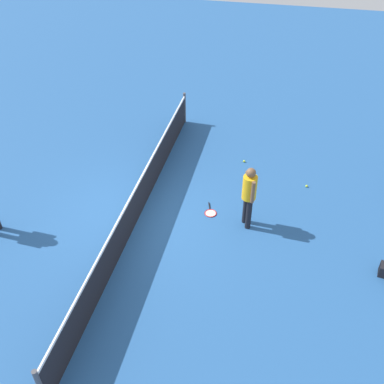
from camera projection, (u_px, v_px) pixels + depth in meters
name	position (u px, v px, depth m)	size (l,w,h in m)	color
ground_plane	(139.00, 216.00, 11.35)	(40.00, 40.00, 0.00)	#265693
court_net	(138.00, 201.00, 11.05)	(10.09, 0.09, 1.07)	#4C4C51
player_near_side	(249.00, 193.00, 10.47)	(0.51, 0.46, 1.70)	black
tennis_racket_near_player	(210.00, 212.00, 11.43)	(0.61, 0.39, 0.03)	red
tennis_ball_near_player	(244.00, 161.00, 13.25)	(0.07, 0.07, 0.07)	#C6E033
tennis_ball_by_net	(247.00, 181.00, 12.45)	(0.07, 0.07, 0.07)	#C6E033
tennis_ball_midcourt	(307.00, 186.00, 12.29)	(0.07, 0.07, 0.07)	#C6E033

